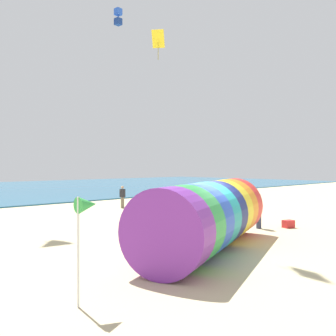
{
  "coord_description": "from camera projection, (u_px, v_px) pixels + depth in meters",
  "views": [
    {
      "loc": [
        -9.88,
        -8.18,
        2.97
      ],
      "look_at": [
        0.23,
        2.17,
        2.87
      ],
      "focal_mm": 40.0,
      "sensor_mm": 36.0,
      "label": 1
    }
  ],
  "objects": [
    {
      "name": "ground_plane",
      "position": [
        208.0,
        252.0,
        12.77
      ],
      "size": [
        120.0,
        120.0,
        0.0
      ],
      "primitive_type": "plane",
      "color": "#CCBA8C"
    },
    {
      "name": "giant_inflatable_tube",
      "position": [
        208.0,
        216.0,
        13.07
      ],
      "size": [
        8.31,
        5.17,
        2.4
      ],
      "color": "purple",
      "rests_on": "ground"
    },
    {
      "name": "kite_handler",
      "position": [
        259.0,
        211.0,
        17.59
      ],
      "size": [
        0.41,
        0.41,
        1.61
      ],
      "color": "#383D56",
      "rests_on": "ground"
    },
    {
      "name": "kite_blue_box",
      "position": [
        118.0,
        17.0,
        27.57
      ],
      "size": [
        0.48,
        0.48,
        1.29
      ],
      "color": "blue"
    },
    {
      "name": "kite_yellow_diamond",
      "position": [
        158.0,
        39.0,
        20.01
      ],
      "size": [
        0.78,
        0.81,
        1.55
      ],
      "color": "yellow"
    },
    {
      "name": "bystander_near_water",
      "position": [
        122.0,
        197.0,
        25.97
      ],
      "size": [
        0.27,
        0.39,
        1.56
      ],
      "color": "#726651",
      "rests_on": "ground"
    },
    {
      "name": "beach_flag",
      "position": [
        86.0,
        209.0,
        7.93
      ],
      "size": [
        0.47,
        0.36,
        2.31
      ],
      "color": "silver",
      "rests_on": "ground"
    },
    {
      "name": "cooler_box",
      "position": [
        288.0,
        224.0,
        17.8
      ],
      "size": [
        0.6,
        0.5,
        0.36
      ],
      "primitive_type": "cube",
      "rotation": [
        0.0,
        0.0,
        2.85
      ],
      "color": "red",
      "rests_on": "ground"
    }
  ]
}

